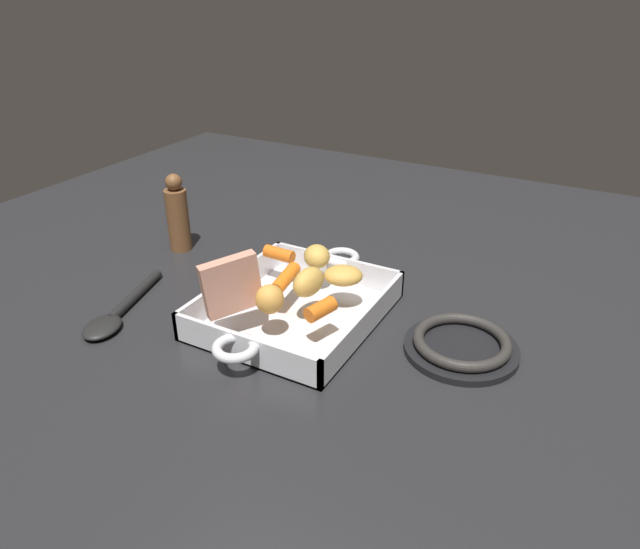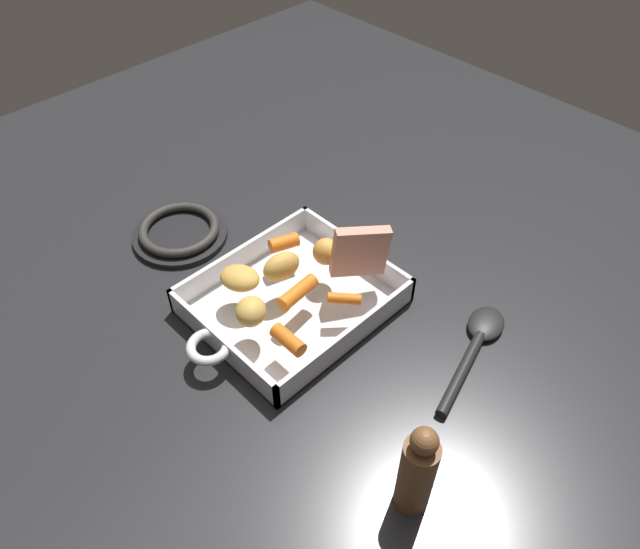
# 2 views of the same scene
# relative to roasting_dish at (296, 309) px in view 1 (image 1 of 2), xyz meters

# --- Properties ---
(ground_plane) EXTENTS (1.70, 1.70, 0.00)m
(ground_plane) POSITION_rel_roasting_dish_xyz_m (0.00, 0.00, -0.01)
(ground_plane) COLOR #232326
(roasting_dish) EXTENTS (0.37, 0.24, 0.05)m
(roasting_dish) POSITION_rel_roasting_dish_xyz_m (0.00, 0.00, 0.00)
(roasting_dish) COLOR silver
(roasting_dish) RESTS_ON ground_plane
(roast_slice_thick) EXTENTS (0.08, 0.06, 0.09)m
(roast_slice_thick) POSITION_rel_roasting_dish_xyz_m (-0.09, 0.05, 0.07)
(roast_slice_thick) COLOR tan
(roast_slice_thick) RESTS_ON roasting_dish
(baby_carrot_short) EXTENTS (0.07, 0.03, 0.03)m
(baby_carrot_short) POSITION_rel_roasting_dish_xyz_m (0.01, 0.02, 0.04)
(baby_carrot_short) COLOR orange
(baby_carrot_short) RESTS_ON roasting_dish
(baby_carrot_northeast) EXTENTS (0.05, 0.05, 0.02)m
(baby_carrot_northeast) POSITION_rel_roasting_dish_xyz_m (-0.03, 0.08, 0.04)
(baby_carrot_northeast) COLOR orange
(baby_carrot_northeast) RESTS_ON roasting_dish
(baby_carrot_long) EXTENTS (0.05, 0.04, 0.02)m
(baby_carrot_long) POSITION_rel_roasting_dish_xyz_m (-0.04, -0.07, 0.04)
(baby_carrot_long) COLOR orange
(baby_carrot_long) RESTS_ON roasting_dish
(baby_carrot_northwest) EXTENTS (0.02, 0.05, 0.02)m
(baby_carrot_northwest) POSITION_rel_roasting_dish_xyz_m (0.08, 0.08, 0.04)
(baby_carrot_northwest) COLOR orange
(baby_carrot_northwest) RESTS_ON roasting_dish
(potato_golden_small) EXTENTS (0.06, 0.06, 0.04)m
(potato_golden_small) POSITION_rel_roasting_dish_xyz_m (0.09, 0.01, 0.05)
(potato_golden_small) COLOR gold
(potato_golden_small) RESTS_ON roasting_dish
(potato_whole) EXTENTS (0.07, 0.07, 0.03)m
(potato_whole) POSITION_rel_roasting_dish_xyz_m (0.06, -0.05, 0.05)
(potato_whole) COLOR gold
(potato_whole) RESTS_ON roasting_dish
(potato_halved) EXTENTS (0.06, 0.06, 0.04)m
(potato_halved) POSITION_rel_roasting_dish_xyz_m (-0.07, -0.00, 0.05)
(potato_halved) COLOR gold
(potato_halved) RESTS_ON roasting_dish
(potato_near_roast) EXTENTS (0.06, 0.04, 0.04)m
(potato_near_roast) POSITION_rel_roasting_dish_xyz_m (0.00, -0.02, 0.05)
(potato_near_roast) COLOR gold
(potato_near_roast) RESTS_ON roasting_dish
(stove_burner_rear) EXTENTS (0.16, 0.16, 0.03)m
(stove_burner_rear) POSITION_rel_roasting_dish_xyz_m (0.03, -0.25, -0.00)
(stove_burner_rear) COLOR black
(stove_burner_rear) RESTS_ON ground_plane
(serving_spoon) EXTENTS (0.21, 0.09, 0.02)m
(serving_spoon) POSITION_rel_roasting_dish_xyz_m (-0.14, 0.24, -0.01)
(serving_spoon) COLOR black
(serving_spoon) RESTS_ON ground_plane
(pepper_mill) EXTENTS (0.04, 0.04, 0.15)m
(pepper_mill) POSITION_rel_roasting_dish_xyz_m (0.11, 0.32, 0.05)
(pepper_mill) COLOR brown
(pepper_mill) RESTS_ON ground_plane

